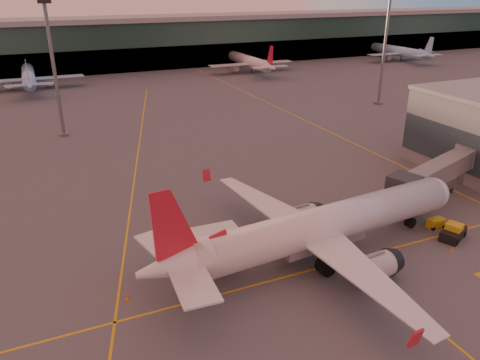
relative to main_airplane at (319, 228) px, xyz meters
name	(u,v)px	position (x,y,z in m)	size (l,w,h in m)	color
ground	(340,296)	(-1.57, -6.62, -3.89)	(600.00, 600.00, 0.00)	#4C4F54
taxi_markings	(153,161)	(-8.89, 37.87, -3.89)	(100.12, 173.00, 0.01)	gold
terminal	(102,44)	(-1.57, 135.18, 4.87)	(400.00, 20.00, 17.60)	#19382D
mast_west_near	(53,60)	(-21.57, 59.38, 10.97)	(2.40, 2.40, 25.60)	slate
mast_east_near	(385,43)	(53.43, 55.38, 10.97)	(2.40, 2.40, 25.60)	slate
distant_aircraft_row	(45,87)	(-22.57, 111.38, -3.89)	(290.00, 34.00, 13.00)	#96CDFC
main_airplane	(319,228)	(0.00, 0.00, 0.00)	(39.69, 35.81, 11.97)	white
jet_bridge	(443,170)	(24.71, 6.87, 0.18)	(21.81, 9.82, 5.91)	slate
catering_truck	(211,246)	(-11.18, 3.19, -1.32)	(5.91, 2.80, 4.53)	red
gpu_cart	(436,223)	(17.40, 0.18, -3.30)	(2.14, 1.31, 1.22)	gold
pushback_tug	(453,233)	(17.25, -2.66, -3.11)	(4.23, 3.32, 1.93)	black
cone_nose	(468,225)	(21.15, -1.32, -3.59)	(0.50, 0.50, 0.63)	orange
cone_tail	(127,297)	(-20.55, 1.30, -3.62)	(0.43, 0.43, 0.55)	orange
cone_wing_left	(252,195)	(0.55, 17.90, -3.66)	(0.38, 0.38, 0.48)	orange
cone_fwd	(452,249)	(14.87, -4.79, -3.65)	(0.39, 0.39, 0.49)	orange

